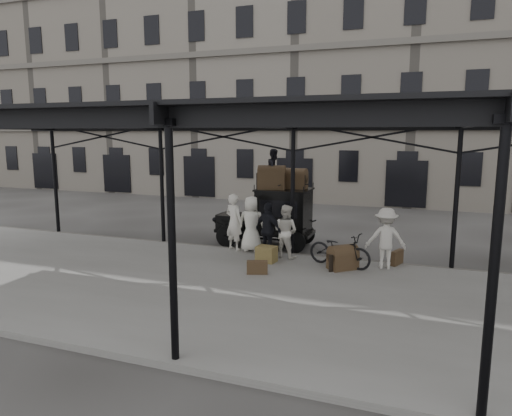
% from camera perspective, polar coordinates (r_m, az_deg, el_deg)
% --- Properties ---
extents(ground, '(120.00, 120.00, 0.00)m').
position_cam_1_polar(ground, '(13.80, 2.23, -8.27)').
color(ground, '#383533').
rests_on(ground, ground).
extents(platform, '(28.00, 8.00, 0.15)m').
position_cam_1_polar(platform, '(11.99, -0.75, -10.65)').
color(platform, slate).
rests_on(platform, ground).
extents(canopy, '(22.50, 9.00, 4.74)m').
position_cam_1_polar(canopy, '(11.54, -0.30, 11.45)').
color(canopy, black).
rests_on(canopy, ground).
extents(building_frontage, '(64.00, 8.00, 14.00)m').
position_cam_1_polar(building_frontage, '(30.92, 12.94, 14.35)').
color(building_frontage, slate).
rests_on(building_frontage, ground).
extents(taxi, '(3.65, 1.55, 2.18)m').
position_cam_1_polar(taxi, '(16.83, 2.48, -0.83)').
color(taxi, black).
rests_on(taxi, ground).
extents(porter_left, '(0.84, 0.71, 1.97)m').
position_cam_1_polar(porter_left, '(15.79, -2.76, -1.76)').
color(porter_left, silver).
rests_on(porter_left, platform).
extents(porter_midleft, '(1.00, 0.87, 1.74)m').
position_cam_1_polar(porter_midleft, '(14.88, 3.71, -2.91)').
color(porter_midleft, silver).
rests_on(porter_midleft, platform).
extents(porter_centre, '(1.06, 0.82, 1.91)m').
position_cam_1_polar(porter_centre, '(15.62, -0.58, -1.99)').
color(porter_centre, silver).
rests_on(porter_centre, platform).
extents(porter_official, '(1.15, 0.85, 1.81)m').
position_cam_1_polar(porter_official, '(14.90, 1.55, -2.74)').
color(porter_official, black).
rests_on(porter_official, platform).
extents(porter_right, '(1.30, 0.90, 1.84)m').
position_cam_1_polar(porter_right, '(14.18, 15.90, -3.66)').
color(porter_right, beige).
rests_on(porter_right, platform).
extents(bicycle, '(2.13, 1.23, 1.06)m').
position_cam_1_polar(bicycle, '(14.15, 10.42, -5.12)').
color(bicycle, black).
rests_on(bicycle, platform).
extents(porter_roof, '(0.73, 0.83, 1.44)m').
position_cam_1_polar(porter_roof, '(16.54, 2.31, 4.91)').
color(porter_roof, black).
rests_on(porter_roof, taxi).
extents(steamer_trunk_roof_near, '(1.07, 0.77, 0.71)m').
position_cam_1_polar(steamer_trunk_roof_near, '(16.44, 1.98, 3.62)').
color(steamer_trunk_roof_near, '#4A3522').
rests_on(steamer_trunk_roof_near, taxi).
extents(steamer_trunk_roof_far, '(0.87, 0.57, 0.62)m').
position_cam_1_polar(steamer_trunk_roof_far, '(16.66, 4.92, 3.50)').
color(steamer_trunk_roof_far, '#4A3522').
rests_on(steamer_trunk_roof_far, taxi).
extents(steamer_trunk_platform, '(0.97, 0.94, 0.61)m').
position_cam_1_polar(steamer_trunk_platform, '(13.95, 10.79, -6.28)').
color(steamer_trunk_platform, '#4A3522').
rests_on(steamer_trunk_platform, platform).
extents(wicker_hamper, '(0.66, 0.53, 0.50)m').
position_cam_1_polar(wicker_hamper, '(14.48, 1.31, -5.77)').
color(wicker_hamper, olive).
rests_on(wicker_hamper, platform).
extents(suitcase_upright, '(0.36, 0.61, 0.45)m').
position_cam_1_polar(suitcase_upright, '(14.83, 17.23, -5.93)').
color(suitcase_upright, '#4A3522').
rests_on(suitcase_upright, platform).
extents(suitcase_flat, '(0.62, 0.33, 0.40)m').
position_cam_1_polar(suitcase_flat, '(13.25, 0.15, -7.44)').
color(suitcase_flat, '#4A3522').
rests_on(suitcase_flat, platform).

